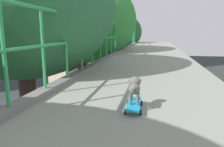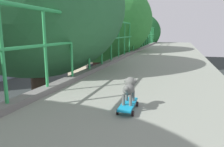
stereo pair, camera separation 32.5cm
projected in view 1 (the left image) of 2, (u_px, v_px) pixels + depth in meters
car_black_fifth at (33, 137)px, 11.99m from camera, size 1.99×4.00×1.43m
car_white_sixth at (11, 111)px, 16.02m from camera, size 1.95×3.87×1.37m
car_blue_seventh at (75, 99)px, 18.86m from camera, size 1.75×4.30×1.42m
city_bus at (75, 66)px, 29.32m from camera, size 2.52×10.83×3.36m
roadside_tree_mid at (21, 9)px, 5.29m from camera, size 4.71×4.71×8.97m
roadside_tree_far at (81, 22)px, 10.75m from camera, size 5.58×5.58×9.20m
roadside_tree_farthest at (115, 32)px, 18.92m from camera, size 4.79×4.79×8.29m
toy_skateboard at (134, 104)px, 2.60m from camera, size 0.21×0.52×0.09m
small_dog at (135, 87)px, 2.62m from camera, size 0.16×0.36×0.30m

